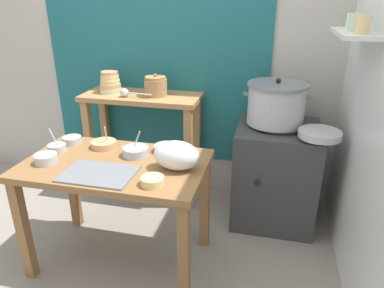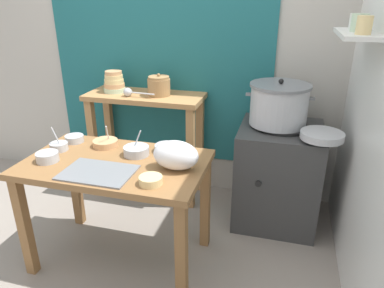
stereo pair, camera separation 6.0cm
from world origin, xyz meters
name	(u,v)px [view 2 (the right image)]	position (x,y,z in m)	size (l,w,h in m)	color
ground_plane	(133,253)	(0.00, 0.00, 0.00)	(9.00, 9.00, 0.00)	gray
wall_back	(188,40)	(0.08, 1.10, 1.30)	(4.40, 0.12, 2.60)	#B2ADA3
prep_table	(117,177)	(-0.05, -0.05, 0.61)	(1.10, 0.66, 0.72)	olive
back_shelf_table	(146,120)	(-0.21, 0.83, 0.68)	(0.96, 0.40, 0.90)	#B27F4C
stove_block	(277,174)	(0.90, 0.70, 0.38)	(0.60, 0.61, 0.78)	#383838
steamer_pot	(279,104)	(0.86, 0.72, 0.93)	(0.48, 0.43, 0.33)	#B7BABF
clay_pot	(159,86)	(-0.08, 0.83, 0.98)	(0.18, 0.18, 0.18)	#A37A4C
bowl_stack_enamel	(114,83)	(-0.48, 0.84, 0.98)	(0.18, 0.18, 0.17)	#B7D1AD
ladle	(129,92)	(-0.30, 0.73, 0.94)	(0.27, 0.07, 0.07)	#B7BABF
serving_tray	(98,172)	(-0.07, -0.22, 0.72)	(0.40, 0.28, 0.01)	slate
plastic_bag	(176,155)	(0.34, -0.05, 0.81)	(0.27, 0.17, 0.17)	white
wide_pan	(322,135)	(1.16, 0.50, 0.80)	(0.28, 0.28, 0.05)	#B7BABF
prep_bowl_0	(47,157)	(-0.44, -0.15, 0.75)	(0.13, 0.13, 0.06)	#B7BABF
prep_bowl_1	(136,150)	(0.04, 0.07, 0.75)	(0.16, 0.16, 0.16)	#B7BABF
prep_bowl_2	(105,143)	(-0.22, 0.15, 0.74)	(0.16, 0.16, 0.16)	tan
prep_bowl_3	(167,148)	(0.21, 0.18, 0.74)	(0.16, 0.16, 0.04)	#B7BABF
prep_bowl_4	(151,180)	(0.26, -0.26, 0.74)	(0.13, 0.13, 0.04)	#E5C684
prep_bowl_5	(59,146)	(-0.47, 0.01, 0.75)	(0.11, 0.11, 0.16)	#B7BABF
prep_bowl_6	(74,138)	(-0.45, 0.16, 0.75)	(0.12, 0.12, 0.05)	#B7BABF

